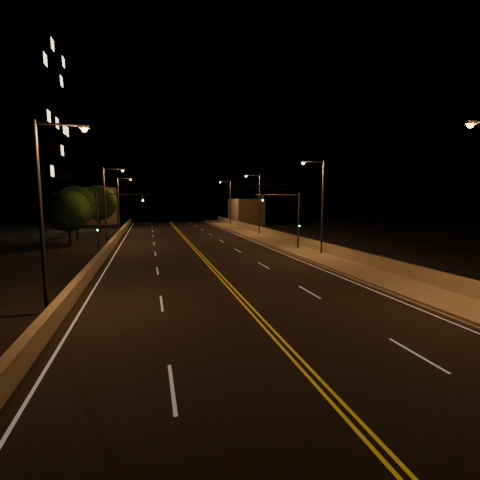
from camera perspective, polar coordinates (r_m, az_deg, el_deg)
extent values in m
plane|color=black|center=(11.68, 14.23, -23.24)|extent=(160.00, 160.00, 0.00)
cube|color=black|center=(29.80, -4.72, -4.43)|extent=(18.00, 120.00, 0.02)
cube|color=gray|center=(33.35, 13.91, -3.16)|extent=(3.60, 120.00, 0.30)
cube|color=gray|center=(32.51, 11.00, -3.47)|extent=(0.14, 120.00, 0.15)
cube|color=#9C9982|center=(34.06, 16.38, -1.92)|extent=(0.30, 120.00, 1.00)
cube|color=#9C9982|center=(29.61, -22.98, -4.13)|extent=(0.45, 120.00, 0.94)
cube|color=slate|center=(79.73, 0.97, 4.71)|extent=(6.00, 10.00, 5.75)
cube|color=slate|center=(87.13, -22.04, 5.22)|extent=(8.00, 8.00, 8.26)
cylinder|color=black|center=(33.98, 16.41, -1.04)|extent=(0.06, 120.00, 0.06)
cube|color=silver|center=(29.59, -21.41, -4.95)|extent=(0.12, 116.00, 0.00)
cube|color=silver|center=(32.38, 10.47, -3.60)|extent=(0.12, 116.00, 0.00)
cube|color=gold|center=(29.77, -5.00, -4.42)|extent=(0.12, 116.00, 0.00)
cube|color=gold|center=(29.82, -4.43, -4.40)|extent=(0.12, 116.00, 0.00)
cube|color=silver|center=(11.82, -11.07, -22.64)|extent=(0.12, 3.00, 0.00)
cube|color=silver|center=(20.15, -12.76, -10.05)|extent=(0.12, 3.00, 0.00)
cube|color=silver|center=(28.88, -13.40, -4.93)|extent=(0.12, 3.00, 0.00)
cube|color=silver|center=(37.74, -13.73, -2.20)|extent=(0.12, 3.00, 0.00)
cube|color=silver|center=(46.66, -13.94, -0.51)|extent=(0.12, 3.00, 0.00)
cube|color=silver|center=(55.60, -14.08, 0.63)|extent=(0.12, 3.00, 0.00)
cube|color=silver|center=(64.56, -14.18, 1.46)|extent=(0.12, 3.00, 0.00)
cube|color=silver|center=(73.52, -14.26, 2.09)|extent=(0.12, 3.00, 0.00)
cube|color=silver|center=(82.50, -14.32, 2.58)|extent=(0.12, 3.00, 0.00)
cube|color=silver|center=(15.18, 26.99, -16.37)|extent=(0.12, 3.00, 0.00)
cube|color=silver|center=(22.29, 11.31, -8.38)|extent=(0.12, 3.00, 0.00)
cube|color=silver|center=(30.41, 3.85, -4.17)|extent=(0.12, 3.00, 0.00)
cube|color=silver|center=(38.93, -0.37, -1.74)|extent=(0.12, 3.00, 0.00)
cube|color=silver|center=(47.62, -3.05, -0.18)|extent=(0.12, 3.00, 0.00)
cube|color=silver|center=(56.41, -4.90, 0.90)|extent=(0.12, 3.00, 0.00)
cube|color=silver|center=(65.25, -6.26, 1.69)|extent=(0.12, 3.00, 0.00)
cube|color=silver|center=(74.14, -7.29, 2.28)|extent=(0.12, 3.00, 0.00)
cube|color=silver|center=(83.05, -8.09, 2.75)|extent=(0.12, 3.00, 0.00)
cube|color=#2D2D33|center=(20.17, 33.63, 15.74)|extent=(0.50, 0.25, 0.14)
sphere|color=#FF9E2D|center=(20.15, 33.61, 15.46)|extent=(0.28, 0.28, 0.28)
cylinder|color=#2D2D33|center=(35.82, 13.38, 4.97)|extent=(0.20, 0.20, 9.54)
cylinder|color=#2D2D33|center=(35.49, 11.98, 12.47)|extent=(2.20, 0.12, 0.12)
cube|color=#2D2D33|center=(35.01, 10.33, 12.47)|extent=(0.50, 0.25, 0.14)
sphere|color=#FF9E2D|center=(35.00, 10.33, 12.31)|extent=(0.28, 0.28, 0.28)
cylinder|color=#2D2D33|center=(54.72, 3.22, 5.72)|extent=(0.20, 0.20, 9.54)
cylinder|color=#2D2D33|center=(54.50, 2.14, 10.58)|extent=(2.20, 0.12, 0.12)
cube|color=#2D2D33|center=(54.19, 1.00, 10.53)|extent=(0.50, 0.25, 0.14)
sphere|color=#FF9E2D|center=(54.18, 1.00, 10.43)|extent=(0.28, 0.28, 0.28)
cylinder|color=#2D2D33|center=(74.03, -1.58, 6.01)|extent=(0.20, 0.20, 9.54)
cylinder|color=#2D2D33|center=(73.87, -2.43, 9.59)|extent=(2.20, 0.12, 0.12)
cube|color=#2D2D33|center=(73.64, -3.28, 9.54)|extent=(0.50, 0.25, 0.14)
sphere|color=#FF9E2D|center=(73.63, -3.28, 9.46)|extent=(0.28, 0.28, 0.28)
cylinder|color=#2D2D33|center=(19.77, -29.87, 2.90)|extent=(0.20, 0.20, 9.54)
cylinder|color=#2D2D33|center=(19.81, -27.49, 16.49)|extent=(2.20, 0.12, 0.12)
cube|color=#2D2D33|center=(19.61, -24.21, 16.56)|extent=(0.50, 0.25, 0.14)
sphere|color=#FF9E2D|center=(19.59, -24.20, 16.27)|extent=(0.28, 0.28, 0.28)
cylinder|color=#2D2D33|center=(45.80, -21.27, 5.06)|extent=(0.20, 0.20, 9.54)
cylinder|color=#2D2D33|center=(45.81, -20.13, 10.89)|extent=(2.20, 0.12, 0.12)
cube|color=#2D2D33|center=(45.72, -18.73, 10.87)|extent=(0.50, 0.25, 0.14)
sphere|color=#FF9E2D|center=(45.72, -18.73, 10.74)|extent=(0.28, 0.28, 0.28)
cylinder|color=#2D2D33|center=(65.98, -19.29, 5.53)|extent=(0.20, 0.20, 9.54)
cylinder|color=#2D2D33|center=(66.00, -18.49, 9.58)|extent=(2.20, 0.12, 0.12)
cube|color=#2D2D33|center=(65.93, -17.52, 9.56)|extent=(0.50, 0.25, 0.14)
sphere|color=#FF9E2D|center=(65.93, -17.52, 9.47)|extent=(0.28, 0.28, 0.28)
cylinder|color=#2D2D33|center=(39.05, 9.58, 2.91)|extent=(0.18, 0.18, 6.42)
cylinder|color=#2D2D33|center=(38.01, 6.20, 7.40)|extent=(5.00, 0.10, 0.10)
cube|color=black|center=(37.42, 3.67, 6.90)|extent=(0.28, 0.18, 0.80)
sphere|color=#19FF4C|center=(37.31, 3.72, 6.52)|extent=(0.14, 0.14, 0.14)
cube|color=black|center=(38.93, 9.66, 2.58)|extent=(0.22, 0.14, 0.55)
cylinder|color=#2D2D33|center=(35.92, -22.31, 2.16)|extent=(0.18, 0.18, 6.42)
cylinder|color=#2D2D33|center=(35.59, -18.51, 7.13)|extent=(5.00, 0.10, 0.10)
cube|color=black|center=(35.52, -15.65, 6.67)|extent=(0.28, 0.18, 0.80)
sphere|color=#19FF4C|center=(35.41, -15.64, 6.26)|extent=(0.14, 0.14, 0.14)
cube|color=black|center=(35.79, -22.33, 1.80)|extent=(0.22, 0.14, 0.55)
cylinder|color=black|center=(38.64, -7.30, 8.52)|extent=(22.00, 0.03, 0.03)
cylinder|color=black|center=(38.66, -7.31, 9.12)|extent=(22.00, 0.03, 0.03)
cylinder|color=black|center=(38.67, -7.32, 9.71)|extent=(22.00, 0.03, 0.03)
cylinder|color=black|center=(47.23, -26.15, 0.50)|extent=(0.36, 0.36, 2.38)
sphere|color=black|center=(47.03, -26.34, 4.28)|extent=(5.03, 5.03, 5.03)
cylinder|color=black|center=(55.72, -25.13, 1.56)|extent=(0.36, 0.36, 2.67)
sphere|color=black|center=(55.55, -25.32, 5.15)|extent=(5.64, 5.64, 5.64)
cylinder|color=black|center=(64.64, -22.03, 2.42)|extent=(0.36, 0.36, 2.83)
sphere|color=black|center=(64.49, -22.17, 5.69)|extent=(5.97, 5.97, 5.97)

